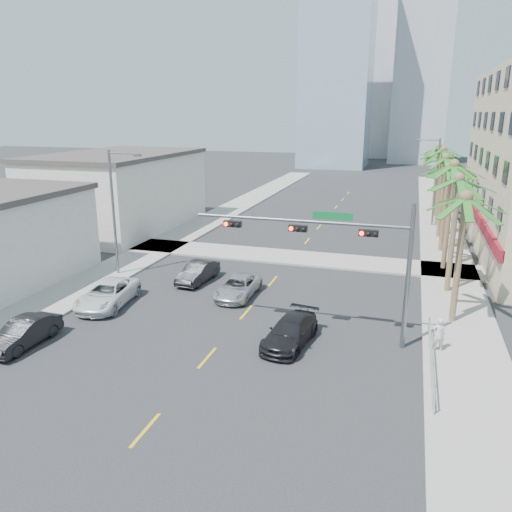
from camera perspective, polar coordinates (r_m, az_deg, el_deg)
The scene contains 26 objects.
ground at distance 21.69m, azimuth -9.83°, elevation -16.09°, with size 260.00×260.00×0.00m, color #262628.
sidewalk_right at distance 38.08m, azimuth 21.33°, elevation -2.46°, with size 4.00×120.00×0.15m, color gray.
sidewalk_left at distance 43.25m, azimuth -12.12°, elevation 0.46°, with size 4.00×120.00×0.15m, color gray.
sidewalk_cross at distance 40.81m, azimuth 4.18°, elevation -0.16°, with size 80.00×4.00×0.15m, color gray.
building_left_far at distance 53.04m, azimuth -15.27°, elevation 7.00°, with size 11.00×18.00×7.20m, color beige.
tower_far_left at distance 113.14m, azimuth 9.35°, elevation 22.26°, with size 14.00×14.00×48.00m, color #99B2C6.
tower_far_right at distance 127.54m, azimuth 18.82°, elevation 23.67°, with size 12.00×12.00×60.00m, color #ADADB2.
tower_far_center at distance 142.00m, azimuth 13.26°, elevation 19.55°, with size 16.00×16.00×42.00m, color #ADADB2.
traffic_signal_mast at distance 25.16m, azimuth 9.91°, elevation 1.09°, with size 11.12×0.54×7.20m.
palm_tree_0 at distance 28.67m, azimuth 22.87°, elevation 6.04°, with size 4.80×4.80×7.80m.
palm_tree_1 at distance 33.75m, azimuth 22.19°, elevation 8.05°, with size 4.80×4.80×8.16m.
palm_tree_2 at distance 38.87m, azimuth 21.69°, elevation 9.53°, with size 4.80×4.80×8.52m.
palm_tree_3 at distance 44.10m, azimuth 21.16°, elevation 9.33°, with size 4.80×4.80×7.80m.
palm_tree_4 at distance 49.24m, azimuth 20.87°, elevation 10.36°, with size 4.80×4.80×8.16m.
palm_tree_5 at distance 54.39m, azimuth 20.63°, elevation 11.21°, with size 4.80×4.80×8.52m.
palm_tree_6 at distance 59.62m, azimuth 20.33°, elevation 10.90°, with size 4.80×4.80×7.80m.
palm_tree_7 at distance 64.78m, azimuth 20.17°, elevation 11.57°, with size 4.80×4.80×8.16m.
streetlight_left at distance 36.65m, azimuth -15.75°, elevation 5.42°, with size 2.55×0.25×9.00m.
streetlight_right at distance 54.62m, azimuth 19.71°, elevation 8.43°, with size 2.55×0.25×9.00m.
guardrail at distance 24.73m, azimuth 19.37°, elevation -10.78°, with size 0.08×8.08×1.00m.
car_parked_mid at distance 28.19m, azimuth -24.99°, elevation -7.97°, with size 1.47×4.22×1.39m, color black.
car_parked_far at distance 32.02m, azimuth -16.60°, elevation -4.19°, with size 2.44×5.30×1.47m, color white.
car_lane_left at distance 35.18m, azimuth -6.66°, elevation -1.85°, with size 1.47×4.22×1.39m, color black.
car_lane_center at distance 32.20m, azimuth -2.09°, elevation -3.56°, with size 2.14×4.63×1.29m, color silver.
car_lane_right at distance 25.83m, azimuth 3.93°, elevation -8.64°, with size 1.89×4.66×1.35m, color black.
pedestrian at distance 26.33m, azimuth 20.16°, elevation -8.40°, with size 0.62×0.40×1.69m, color silver.
Camera 1 is at (8.76, -16.19, 11.47)m, focal length 35.00 mm.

